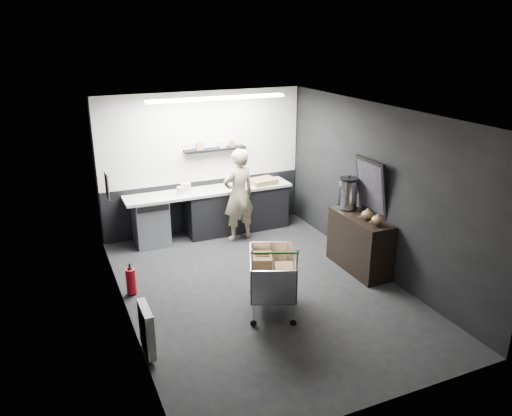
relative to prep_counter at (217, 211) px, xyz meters
name	(u,v)px	position (x,y,z in m)	size (l,w,h in m)	color
floor	(262,290)	(-0.14, -2.42, -0.46)	(5.50, 5.50, 0.00)	black
ceiling	(263,113)	(-0.14, -2.42, 2.24)	(5.50, 5.50, 0.00)	silver
wall_back	(203,163)	(-0.14, 0.33, 0.89)	(5.50, 5.50, 0.00)	black
wall_front	(380,294)	(-0.14, -5.17, 0.89)	(5.50, 5.50, 0.00)	black
wall_left	(121,228)	(-2.14, -2.42, 0.89)	(5.50, 5.50, 0.00)	black
wall_right	(377,190)	(1.86, -2.42, 0.89)	(5.50, 5.50, 0.00)	black
kitchen_wall_panel	(203,137)	(-0.14, 0.31, 1.39)	(3.95, 0.02, 1.70)	silver
dado_panel	(205,205)	(-0.14, 0.31, 0.04)	(3.95, 0.02, 1.00)	black
floating_shelf	(215,149)	(0.06, 0.20, 1.16)	(1.20, 0.22, 0.04)	black
wall_clock	(270,116)	(1.26, 0.30, 1.69)	(0.20, 0.20, 0.03)	silver
poster	(107,185)	(-2.12, -1.12, 1.09)	(0.02, 0.30, 0.40)	white
poster_red_band	(107,181)	(-2.11, -1.12, 1.16)	(0.01, 0.22, 0.10)	red
radiator	(147,329)	(-2.08, -3.32, -0.11)	(0.10, 0.50, 0.60)	silver
ceiling_strip	(217,98)	(-0.14, -0.57, 2.21)	(2.40, 0.20, 0.04)	white
prep_counter	(217,211)	(0.00, 0.00, 0.00)	(3.20, 0.61, 0.90)	black
person	(239,195)	(0.28, -0.45, 0.42)	(0.64, 0.42, 1.75)	#C0B898
shopping_cart	(272,275)	(-0.24, -2.98, 0.08)	(0.97, 1.25, 1.13)	silver
sideboard	(359,235)	(1.62, -2.38, 0.13)	(0.53, 1.24, 1.85)	black
fire_extinguisher	(131,280)	(-1.99, -1.76, -0.22)	(0.15, 0.15, 0.49)	red
cardboard_box	(263,181)	(0.95, -0.05, 0.49)	(0.50, 0.38, 0.10)	olive
pink_tub	(186,188)	(-0.60, 0.00, 0.54)	(0.19, 0.19, 0.19)	beige
white_container	(182,190)	(-0.68, -0.05, 0.51)	(0.16, 0.13, 0.14)	silver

